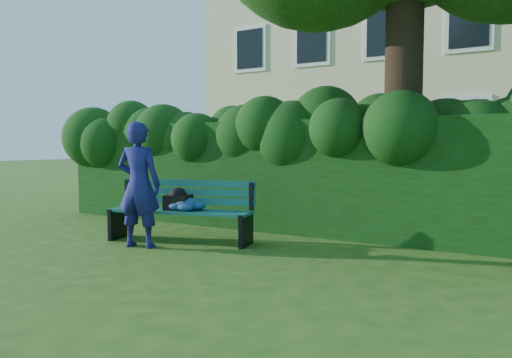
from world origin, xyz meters
The scene contains 5 objects.
ground centered at (0.00, 0.00, 0.00)m, with size 80.00×80.00×0.00m, color #2A5219.
apartment_building centered at (0.00, 13.99, 6.00)m, with size 16.00×8.08×12.00m.
hedge centered at (0.00, 2.20, 0.90)m, with size 10.00×1.00×1.80m.
park_bench centered at (-1.17, 0.44, 0.50)m, with size 2.19×1.07×0.89m.
man_reading centered at (-1.42, -0.17, 0.87)m, with size 0.63×0.41×1.73m, color navy.
Camera 1 is at (3.53, -5.15, 1.41)m, focal length 35.00 mm.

